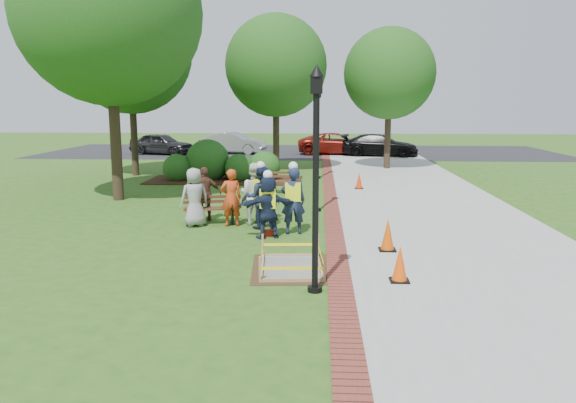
# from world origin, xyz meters

# --- Properties ---
(ground) EXTENTS (100.00, 100.00, 0.00)m
(ground) POSITION_xyz_m (0.00, 0.00, 0.00)
(ground) COLOR #285116
(ground) RESTS_ON ground
(sidewalk) EXTENTS (6.00, 60.00, 0.02)m
(sidewalk) POSITION_xyz_m (5.00, 10.00, 0.01)
(sidewalk) COLOR #9E9E99
(sidewalk) RESTS_ON ground
(brick_edging) EXTENTS (0.50, 60.00, 0.03)m
(brick_edging) POSITION_xyz_m (1.75, 10.00, 0.01)
(brick_edging) COLOR maroon
(brick_edging) RESTS_ON ground
(mulch_bed) EXTENTS (7.00, 3.00, 0.05)m
(mulch_bed) POSITION_xyz_m (-3.00, 12.00, 0.02)
(mulch_bed) COLOR #381E0F
(mulch_bed) RESTS_ON ground
(parking_lot) EXTENTS (36.00, 12.00, 0.01)m
(parking_lot) POSITION_xyz_m (0.00, 27.00, 0.00)
(parking_lot) COLOR black
(parking_lot) RESTS_ON ground
(wet_concrete_pad) EXTENTS (1.86, 2.42, 0.55)m
(wet_concrete_pad) POSITION_xyz_m (0.72, -1.54, 0.23)
(wet_concrete_pad) COLOR #47331E
(wet_concrete_pad) RESTS_ON ground
(bench_near) EXTENTS (1.60, 0.84, 0.83)m
(bench_near) POSITION_xyz_m (-1.92, 2.84, 0.26)
(bench_near) COLOR #592E1E
(bench_near) RESTS_ON ground
(bench_far) EXTENTS (1.59, 0.62, 0.84)m
(bench_far) POSITION_xyz_m (-0.57, 8.56, 0.27)
(bench_far) COLOR #4E2D1A
(bench_far) RESTS_ON ground
(cone_front) EXTENTS (0.39, 0.39, 0.76)m
(cone_front) POSITION_xyz_m (2.95, -2.33, 0.37)
(cone_front) COLOR black
(cone_front) RESTS_ON ground
(cone_back) EXTENTS (0.41, 0.41, 0.81)m
(cone_back) POSITION_xyz_m (2.99, 0.05, 0.39)
(cone_back) COLOR black
(cone_back) RESTS_ON ground
(cone_far) EXTENTS (0.35, 0.35, 0.69)m
(cone_far) POSITION_xyz_m (2.98, 9.84, 0.33)
(cone_far) COLOR black
(cone_far) RESTS_ON ground
(toolbox) EXTENTS (0.39, 0.28, 0.18)m
(toolbox) POSITION_xyz_m (-0.07, 1.41, 0.09)
(toolbox) COLOR #A21D0C
(toolbox) RESTS_ON ground
(lamp_near) EXTENTS (0.28, 0.28, 4.26)m
(lamp_near) POSITION_xyz_m (1.25, -3.00, 2.48)
(lamp_near) COLOR black
(lamp_near) RESTS_ON ground
(lamp_mid) EXTENTS (0.28, 0.28, 4.26)m
(lamp_mid) POSITION_xyz_m (1.25, 5.00, 2.48)
(lamp_mid) COLOR black
(lamp_mid) RESTS_ON ground
(lamp_far) EXTENTS (0.28, 0.28, 4.26)m
(lamp_far) POSITION_xyz_m (1.25, 13.00, 2.48)
(lamp_far) COLOR black
(lamp_far) RESTS_ON ground
(tree_left) EXTENTS (6.56, 6.56, 9.98)m
(tree_left) POSITION_xyz_m (-6.11, 6.80, 6.68)
(tree_left) COLOR #3D2D1E
(tree_left) RESTS_ON ground
(tree_back) EXTENTS (5.22, 5.22, 7.99)m
(tree_back) POSITION_xyz_m (-0.95, 16.07, 5.37)
(tree_back) COLOR #3D2D1E
(tree_back) RESTS_ON ground
(tree_right) EXTENTS (4.81, 4.81, 7.44)m
(tree_right) POSITION_xyz_m (4.96, 17.15, 5.02)
(tree_right) COLOR #3D2D1E
(tree_right) RESTS_ON ground
(tree_far) EXTENTS (5.84, 5.84, 8.81)m
(tree_far) POSITION_xyz_m (-7.70, 13.63, 5.88)
(tree_far) COLOR #3D2D1E
(tree_far) RESTS_ON ground
(shrub_a) EXTENTS (1.33, 1.33, 1.33)m
(shrub_a) POSITION_xyz_m (-5.17, 11.89, 0.00)
(shrub_a) COLOR #1D4814
(shrub_a) RESTS_ON ground
(shrub_b) EXTENTS (2.02, 2.02, 2.02)m
(shrub_b) POSITION_xyz_m (-3.86, 12.37, 0.00)
(shrub_b) COLOR #1D4814
(shrub_b) RESTS_ON ground
(shrub_c) EXTENTS (1.34, 1.34, 1.34)m
(shrub_c) POSITION_xyz_m (-2.33, 11.97, 0.00)
(shrub_c) COLOR #1D4814
(shrub_c) RESTS_ON ground
(shrub_d) EXTENTS (1.45, 1.45, 1.45)m
(shrub_d) POSITION_xyz_m (-1.21, 12.32, 0.00)
(shrub_d) COLOR #1D4814
(shrub_d) RESTS_ON ground
(shrub_e) EXTENTS (0.88, 0.88, 0.88)m
(shrub_e) POSITION_xyz_m (-2.75, 12.73, 0.00)
(shrub_e) COLOR #1D4814
(shrub_e) RESTS_ON ground
(casual_person_a) EXTENTS (0.65, 0.58, 1.72)m
(casual_person_a) POSITION_xyz_m (-2.29, 2.53, 0.86)
(casual_person_a) COLOR gray
(casual_person_a) RESTS_ON ground
(casual_person_b) EXTENTS (0.61, 0.48, 1.68)m
(casual_person_b) POSITION_xyz_m (-1.23, 2.60, 0.84)
(casual_person_b) COLOR red
(casual_person_b) RESTS_ON ground
(casual_person_c) EXTENTS (0.68, 0.56, 1.83)m
(casual_person_c) POSITION_xyz_m (-0.58, 2.86, 0.91)
(casual_person_c) COLOR white
(casual_person_c) RESTS_ON ground
(casual_person_d) EXTENTS (0.59, 0.46, 1.65)m
(casual_person_d) POSITION_xyz_m (-2.14, 3.33, 0.82)
(casual_person_d) COLOR brown
(casual_person_d) RESTS_ON ground
(casual_person_e) EXTENTS (0.59, 0.40, 1.77)m
(casual_person_e) POSITION_xyz_m (-0.44, 3.20, 0.88)
(casual_person_e) COLOR #383D62
(casual_person_e) RESTS_ON ground
(hivis_worker_a) EXTENTS (0.63, 0.52, 1.83)m
(hivis_worker_a) POSITION_xyz_m (-0.03, 1.24, 0.91)
(hivis_worker_a) COLOR #192C41
(hivis_worker_a) RESTS_ON ground
(hivis_worker_b) EXTENTS (0.64, 0.47, 2.00)m
(hivis_worker_b) POSITION_xyz_m (0.61, 1.74, 0.99)
(hivis_worker_b) COLOR #16213A
(hivis_worker_b) RESTS_ON ground
(hivis_worker_c) EXTENTS (0.61, 0.42, 1.94)m
(hivis_worker_c) POSITION_xyz_m (-0.34, 2.38, 0.96)
(hivis_worker_c) COLOR #17203C
(hivis_worker_c) RESTS_ON ground
(parked_car_a) EXTENTS (3.24, 5.24, 1.59)m
(parked_car_a) POSITION_xyz_m (-9.44, 24.42, 0.00)
(parked_car_a) COLOR #242426
(parked_car_a) RESTS_ON ground
(parked_car_b) EXTENTS (2.90, 5.21, 1.61)m
(parked_car_b) POSITION_xyz_m (-4.65, 25.27, 0.00)
(parked_car_b) COLOR #939397
(parked_car_b) RESTS_ON ground
(parked_car_c) EXTENTS (2.29, 4.95, 1.59)m
(parked_car_c) POSITION_xyz_m (2.49, 25.17, 0.00)
(parked_car_c) COLOR maroon
(parked_car_c) RESTS_ON ground
(parked_car_d) EXTENTS (2.77, 5.08, 1.58)m
(parked_car_d) POSITION_xyz_m (5.32, 24.09, 0.00)
(parked_car_d) COLOR black
(parked_car_d) RESTS_ON ground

